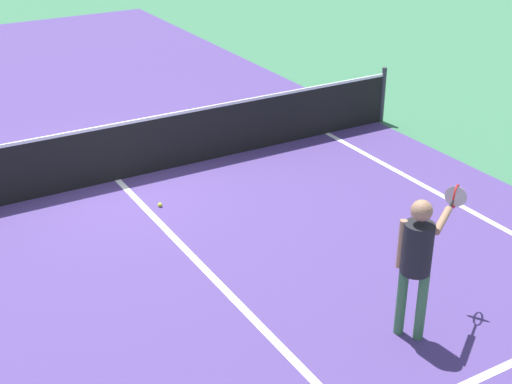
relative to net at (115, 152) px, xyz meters
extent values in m
plane|color=#38724C|center=(0.00, 0.00, -0.49)|extent=(60.00, 60.00, 0.00)
cube|color=#4C387A|center=(0.00, 0.00, -0.49)|extent=(10.62, 24.40, 0.00)
cube|color=white|center=(0.00, -3.20, -0.49)|extent=(0.10, 6.40, 0.01)
cylinder|color=#33383D|center=(5.39, 0.00, 0.04)|extent=(0.09, 0.09, 1.07)
cube|color=black|center=(0.00, 0.00, -0.04)|extent=(10.78, 0.02, 0.91)
cube|color=white|center=(0.00, 0.00, 0.44)|extent=(10.78, 0.03, 0.05)
cylinder|color=#3F7247|center=(1.27, -5.39, -0.08)|extent=(0.11, 0.11, 0.82)
cylinder|color=#3F7247|center=(1.39, -5.57, -0.08)|extent=(0.11, 0.11, 0.82)
cylinder|color=black|center=(1.33, -5.48, 0.61)|extent=(0.32, 0.32, 0.57)
sphere|color=#A87A5B|center=(1.33, -5.48, 1.05)|extent=(0.23, 0.23, 0.23)
cylinder|color=#A87A5B|center=(1.23, -5.34, 0.62)|extent=(0.08, 0.08, 0.56)
cylinder|color=#A87A5B|center=(1.65, -5.47, 0.85)|extent=(0.51, 0.38, 0.08)
cylinder|color=black|center=(1.98, -5.25, 0.85)|extent=(0.20, 0.15, 0.03)
torus|color=red|center=(2.18, -5.12, 0.85)|extent=(0.25, 0.17, 0.28)
cylinder|color=silver|center=(2.18, -5.12, 0.85)|extent=(0.14, 0.21, 0.25)
sphere|color=#CCE033|center=(0.21, -1.22, -0.46)|extent=(0.07, 0.07, 0.07)
camera|label=1|loc=(-3.40, -10.26, 4.42)|focal=50.92mm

